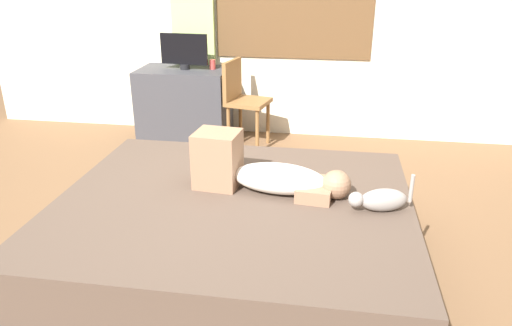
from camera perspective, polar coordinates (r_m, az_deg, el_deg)
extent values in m
plane|color=brown|center=(3.09, -4.02, -11.55)|extent=(16.00, 16.00, 0.00)
cube|color=#38383D|center=(3.01, -2.52, -10.87)|extent=(2.10, 1.82, 0.14)
cube|color=#4C3D33|center=(2.89, -2.60, -7.07)|extent=(2.04, 1.77, 0.32)
ellipsoid|color=silver|center=(2.87, 2.70, -1.82)|extent=(0.58, 0.31, 0.17)
sphere|color=#8C664C|center=(2.83, 9.45, -2.52)|extent=(0.17, 0.17, 0.17)
cube|color=#8C664C|center=(2.93, -4.55, 0.48)|extent=(0.28, 0.26, 0.34)
cube|color=#8C664C|center=(2.86, 7.00, -3.09)|extent=(0.23, 0.30, 0.08)
ellipsoid|color=gray|center=(2.75, 14.79, -4.23)|extent=(0.28, 0.17, 0.13)
sphere|color=gray|center=(2.70, 11.69, -4.23)|extent=(0.08, 0.08, 0.08)
cylinder|color=gray|center=(2.77, 17.85, -2.85)|extent=(0.03, 0.03, 0.16)
cube|color=#38383D|center=(5.08, -8.38, 6.80)|extent=(0.90, 0.56, 0.74)
cylinder|color=black|center=(4.98, -8.37, 11.17)|extent=(0.10, 0.10, 0.05)
cube|color=black|center=(4.95, -8.49, 13.15)|extent=(0.48, 0.07, 0.30)
cylinder|color=#B23D38|center=(4.95, -5.14, 11.51)|extent=(0.06, 0.06, 0.09)
cylinder|color=brown|center=(4.94, 1.41, 4.77)|extent=(0.04, 0.04, 0.44)
cylinder|color=brown|center=(4.67, 0.14, 3.71)|extent=(0.04, 0.04, 0.44)
cylinder|color=brown|center=(5.05, -1.85, 5.15)|extent=(0.04, 0.04, 0.44)
cylinder|color=brown|center=(4.78, -3.27, 4.13)|extent=(0.04, 0.04, 0.44)
cube|color=brown|center=(4.79, -0.91, 7.19)|extent=(0.45, 0.45, 0.04)
cube|color=brown|center=(4.80, -2.83, 9.79)|extent=(0.12, 0.38, 0.38)
cube|color=#ADCC75|center=(5.17, -7.50, 17.65)|extent=(0.44, 0.06, 2.61)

